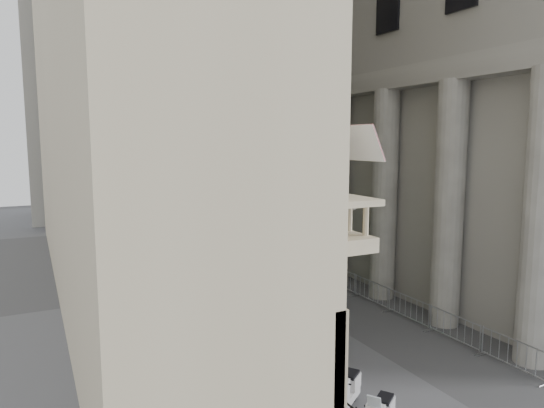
{
  "coord_description": "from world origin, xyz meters",
  "views": [
    {
      "loc": [
        -10.89,
        -4.21,
        7.59
      ],
      "look_at": [
        -0.23,
        17.1,
        4.5
      ],
      "focal_mm": 32.0,
      "sensor_mm": 36.0,
      "label": 1
    }
  ],
  "objects_px": {
    "security_tent": "(190,240)",
    "street_lamp": "(199,197)",
    "pedestrian_a": "(206,228)",
    "pedestrian_b": "(182,224)",
    "info_kiosk": "(206,290)"
  },
  "relations": [
    {
      "from": "street_lamp",
      "to": "info_kiosk",
      "type": "xyz_separation_m",
      "value": [
        -1.12,
        -4.33,
        -3.65
      ]
    },
    {
      "from": "street_lamp",
      "to": "pedestrian_a",
      "type": "xyz_separation_m",
      "value": [
        4.22,
        11.29,
        -3.76
      ]
    },
    {
      "from": "street_lamp",
      "to": "info_kiosk",
      "type": "distance_m",
      "value": 5.77
    },
    {
      "from": "security_tent",
      "to": "info_kiosk",
      "type": "distance_m",
      "value": 4.58
    },
    {
      "from": "info_kiosk",
      "to": "pedestrian_a",
      "type": "distance_m",
      "value": 16.51
    },
    {
      "from": "street_lamp",
      "to": "info_kiosk",
      "type": "relative_size",
      "value": 3.87
    },
    {
      "from": "info_kiosk",
      "to": "pedestrian_a",
      "type": "bearing_deg",
      "value": 63.41
    },
    {
      "from": "info_kiosk",
      "to": "security_tent",
      "type": "bearing_deg",
      "value": 74.48
    },
    {
      "from": "pedestrian_a",
      "to": "pedestrian_b",
      "type": "bearing_deg",
      "value": -64.35
    },
    {
      "from": "security_tent",
      "to": "pedestrian_a",
      "type": "height_order",
      "value": "security_tent"
    },
    {
      "from": "security_tent",
      "to": "street_lamp",
      "type": "distance_m",
      "value": 2.28
    },
    {
      "from": "security_tent",
      "to": "pedestrian_a",
      "type": "xyz_separation_m",
      "value": [
        4.75,
        11.31,
        -1.55
      ]
    },
    {
      "from": "security_tent",
      "to": "street_lamp",
      "type": "bearing_deg",
      "value": 1.63
    },
    {
      "from": "security_tent",
      "to": "pedestrian_b",
      "type": "height_order",
      "value": "security_tent"
    },
    {
      "from": "street_lamp",
      "to": "pedestrian_b",
      "type": "height_order",
      "value": "street_lamp"
    }
  ]
}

